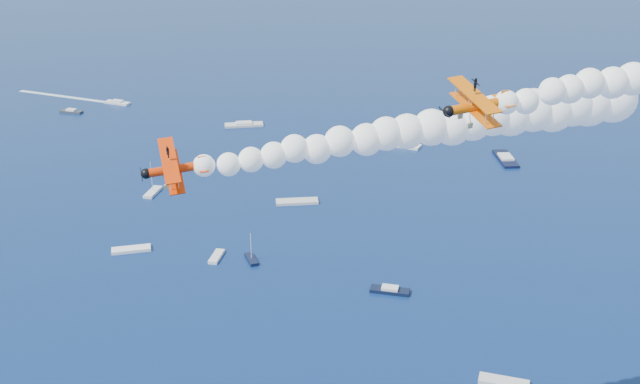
# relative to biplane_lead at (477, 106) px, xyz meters

# --- Properties ---
(biplane_lead) EXTENTS (10.39, 11.39, 6.81)m
(biplane_lead) POSITION_rel_biplane_lead_xyz_m (0.00, 0.00, 0.00)
(biplane_lead) COLOR #E55D04
(biplane_trail) EXTENTS (9.98, 11.22, 7.48)m
(biplane_trail) POSITION_rel_biplane_lead_xyz_m (-31.51, -0.72, -8.34)
(biplane_trail) COLOR red
(smoke_trail_trail) EXTENTS (57.13, 43.23, 10.07)m
(smoke_trail_trail) POSITION_rel_biplane_lead_xyz_m (-6.00, 10.09, -6.25)
(smoke_trail_trail) COLOR white
(spectator_boats) EXTENTS (218.47, 177.99, 0.70)m
(spectator_boats) POSITION_rel_biplane_lead_xyz_m (-26.67, 97.85, -58.02)
(spectator_boats) COLOR silver
(spectator_boats) RESTS_ON ground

